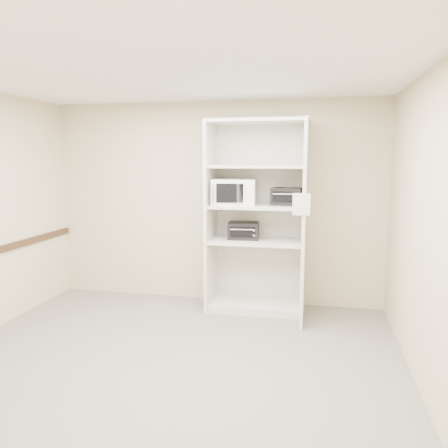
% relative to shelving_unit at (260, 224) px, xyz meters
% --- Properties ---
extents(floor, '(4.50, 4.00, 0.01)m').
position_rel_shelving_unit_xyz_m(floor, '(-0.67, -1.70, -1.13)').
color(floor, slate).
rests_on(floor, ground).
extents(ceiling, '(4.50, 4.00, 0.01)m').
position_rel_shelving_unit_xyz_m(ceiling, '(-0.67, -1.70, 1.57)').
color(ceiling, white).
extents(wall_back, '(4.50, 0.02, 2.70)m').
position_rel_shelving_unit_xyz_m(wall_back, '(-0.67, 0.30, 0.22)').
color(wall_back, beige).
rests_on(wall_back, ground).
extents(wall_front, '(4.50, 0.02, 2.70)m').
position_rel_shelving_unit_xyz_m(wall_front, '(-0.67, -3.70, 0.22)').
color(wall_front, beige).
rests_on(wall_front, ground).
extents(wall_right, '(0.02, 4.00, 2.70)m').
position_rel_shelving_unit_xyz_m(wall_right, '(1.58, -1.70, 0.22)').
color(wall_right, beige).
rests_on(wall_right, ground).
extents(shelving_unit, '(1.24, 0.92, 2.42)m').
position_rel_shelving_unit_xyz_m(shelving_unit, '(0.00, 0.00, 0.00)').
color(shelving_unit, beige).
rests_on(shelving_unit, floor).
extents(microwave, '(0.57, 0.45, 0.32)m').
position_rel_shelving_unit_xyz_m(microwave, '(-0.33, -0.05, 0.40)').
color(microwave, white).
rests_on(microwave, shelving_unit).
extents(toaster_oven_upper, '(0.40, 0.32, 0.22)m').
position_rel_shelving_unit_xyz_m(toaster_oven_upper, '(0.32, 0.05, 0.35)').
color(toaster_oven_upper, black).
rests_on(toaster_oven_upper, shelving_unit).
extents(toaster_oven_lower, '(0.40, 0.32, 0.21)m').
position_rel_shelving_unit_xyz_m(toaster_oven_lower, '(-0.22, 0.03, -0.10)').
color(toaster_oven_lower, black).
rests_on(toaster_oven_lower, shelving_unit).
extents(paper_sign, '(0.19, 0.02, 0.24)m').
position_rel_shelving_unit_xyz_m(paper_sign, '(0.53, -0.63, 0.32)').
color(paper_sign, white).
rests_on(paper_sign, shelving_unit).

